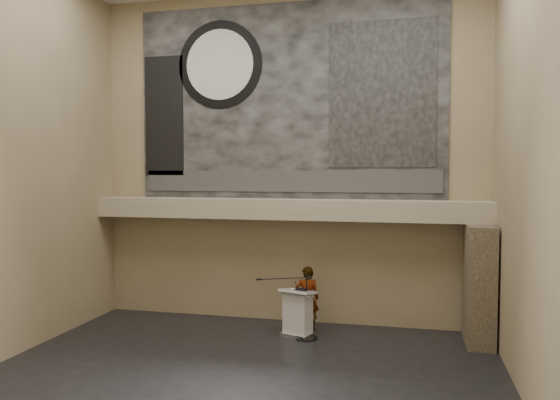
# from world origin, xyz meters

# --- Properties ---
(floor) EXTENTS (10.00, 10.00, 0.00)m
(floor) POSITION_xyz_m (0.00, 0.00, 0.00)
(floor) COLOR black
(floor) RESTS_ON ground
(wall_back) EXTENTS (10.00, 0.02, 8.50)m
(wall_back) POSITION_xyz_m (0.00, 4.00, 4.25)
(wall_back) COLOR #847253
(wall_back) RESTS_ON floor
(wall_front) EXTENTS (10.00, 0.02, 8.50)m
(wall_front) POSITION_xyz_m (0.00, -4.00, 4.25)
(wall_front) COLOR #847253
(wall_front) RESTS_ON floor
(wall_left) EXTENTS (0.02, 8.00, 8.50)m
(wall_left) POSITION_xyz_m (-5.00, 0.00, 4.25)
(wall_left) COLOR #847253
(wall_left) RESTS_ON floor
(wall_right) EXTENTS (0.02, 8.00, 8.50)m
(wall_right) POSITION_xyz_m (5.00, 0.00, 4.25)
(wall_right) COLOR #847253
(wall_right) RESTS_ON floor
(soffit) EXTENTS (10.00, 0.80, 0.50)m
(soffit) POSITION_xyz_m (0.00, 3.60, 2.95)
(soffit) COLOR tan
(soffit) RESTS_ON wall_back
(sprinkler_left) EXTENTS (0.04, 0.04, 0.06)m
(sprinkler_left) POSITION_xyz_m (-1.60, 3.55, 2.67)
(sprinkler_left) COLOR #B2893D
(sprinkler_left) RESTS_ON soffit
(sprinkler_right) EXTENTS (0.04, 0.04, 0.06)m
(sprinkler_right) POSITION_xyz_m (1.90, 3.55, 2.67)
(sprinkler_right) COLOR #B2893D
(sprinkler_right) RESTS_ON soffit
(banner) EXTENTS (8.00, 0.05, 5.00)m
(banner) POSITION_xyz_m (0.00, 3.97, 5.70)
(banner) COLOR black
(banner) RESTS_ON wall_back
(banner_text_strip) EXTENTS (7.76, 0.02, 0.55)m
(banner_text_strip) POSITION_xyz_m (0.00, 3.93, 3.65)
(banner_text_strip) COLOR #303030
(banner_text_strip) RESTS_ON banner
(banner_clock_rim) EXTENTS (2.30, 0.02, 2.30)m
(banner_clock_rim) POSITION_xyz_m (-1.80, 3.93, 6.70)
(banner_clock_rim) COLOR black
(banner_clock_rim) RESTS_ON banner
(banner_clock_face) EXTENTS (1.84, 0.02, 1.84)m
(banner_clock_face) POSITION_xyz_m (-1.80, 3.91, 6.70)
(banner_clock_face) COLOR silver
(banner_clock_face) RESTS_ON banner
(banner_building_print) EXTENTS (2.60, 0.02, 3.60)m
(banner_building_print) POSITION_xyz_m (2.40, 3.93, 5.80)
(banner_building_print) COLOR black
(banner_building_print) RESTS_ON banner
(banner_brick_print) EXTENTS (1.10, 0.02, 3.20)m
(banner_brick_print) POSITION_xyz_m (-3.40, 3.93, 5.40)
(banner_brick_print) COLOR black
(banner_brick_print) RESTS_ON banner
(stone_pier) EXTENTS (0.60, 1.40, 2.70)m
(stone_pier) POSITION_xyz_m (4.65, 3.15, 1.35)
(stone_pier) COLOR #433829
(stone_pier) RESTS_ON floor
(lectern) EXTENTS (0.91, 0.77, 1.14)m
(lectern) POSITION_xyz_m (0.54, 2.73, 0.55)
(lectern) COLOR silver
(lectern) RESTS_ON floor
(binder) EXTENTS (0.32, 0.29, 0.04)m
(binder) POSITION_xyz_m (0.64, 2.71, 1.12)
(binder) COLOR black
(binder) RESTS_ON lectern
(papers) EXTENTS (0.27, 0.35, 0.00)m
(papers) POSITION_xyz_m (0.46, 2.69, 1.10)
(papers) COLOR silver
(papers) RESTS_ON lectern
(speaker_person) EXTENTS (0.63, 0.47, 1.59)m
(speaker_person) POSITION_xyz_m (0.68, 3.22, 0.79)
(speaker_person) COLOR white
(speaker_person) RESTS_ON floor
(mic_stand) EXTENTS (1.34, 0.74, 1.55)m
(mic_stand) POSITION_xyz_m (0.75, 2.55, 0.23)
(mic_stand) COLOR black
(mic_stand) RESTS_ON floor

